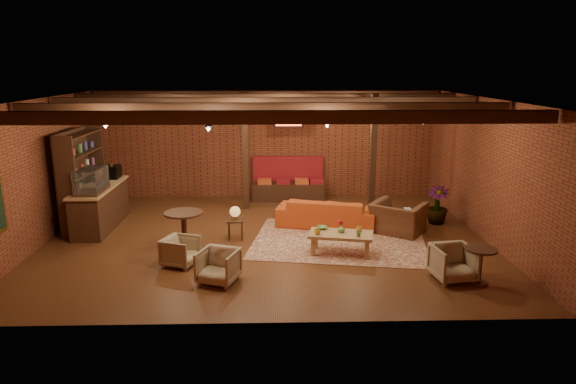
{
  "coord_description": "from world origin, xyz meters",
  "views": [
    {
      "loc": [
        0.18,
        -11.29,
        3.92
      ],
      "look_at": [
        0.5,
        0.2,
        1.06
      ],
      "focal_mm": 32.0,
      "sensor_mm": 36.0,
      "label": 1
    }
  ],
  "objects_px": {
    "armchair_a": "(180,250)",
    "plant_tall": "(440,168)",
    "armchair_far": "(453,261)",
    "round_table_left": "(184,224)",
    "side_table_lamp": "(235,214)",
    "armchair_b": "(218,265)",
    "coffee_table": "(340,235)",
    "round_table_right": "(480,260)",
    "armchair_right": "(398,213)",
    "side_table_book": "(404,211)",
    "sofa": "(327,213)"
  },
  "relations": [
    {
      "from": "armchair_b",
      "to": "armchair_right",
      "type": "height_order",
      "value": "armchair_right"
    },
    {
      "from": "round_table_left",
      "to": "armchair_a",
      "type": "height_order",
      "value": "round_table_left"
    },
    {
      "from": "armchair_right",
      "to": "coffee_table",
      "type": "bearing_deg",
      "value": 75.56
    },
    {
      "from": "armchair_far",
      "to": "armchair_a",
      "type": "bearing_deg",
      "value": 162.34
    },
    {
      "from": "plant_tall",
      "to": "side_table_lamp",
      "type": "bearing_deg",
      "value": -168.34
    },
    {
      "from": "sofa",
      "to": "coffee_table",
      "type": "distance_m",
      "value": 1.92
    },
    {
      "from": "round_table_right",
      "to": "coffee_table",
      "type": "bearing_deg",
      "value": 145.43
    },
    {
      "from": "side_table_lamp",
      "to": "side_table_book",
      "type": "height_order",
      "value": "side_table_lamp"
    },
    {
      "from": "sofa",
      "to": "plant_tall",
      "type": "height_order",
      "value": "plant_tall"
    },
    {
      "from": "round_table_left",
      "to": "side_table_book",
      "type": "height_order",
      "value": "round_table_left"
    },
    {
      "from": "armchair_a",
      "to": "side_table_book",
      "type": "relative_size",
      "value": 1.2
    },
    {
      "from": "sofa",
      "to": "armchair_a",
      "type": "xyz_separation_m",
      "value": [
        -3.18,
        -2.48,
        -0.03
      ]
    },
    {
      "from": "armchair_b",
      "to": "armchair_right",
      "type": "relative_size",
      "value": 0.6
    },
    {
      "from": "side_table_book",
      "to": "armchair_b",
      "type": "bearing_deg",
      "value": -143.76
    },
    {
      "from": "sofa",
      "to": "side_table_lamp",
      "type": "bearing_deg",
      "value": 36.44
    },
    {
      "from": "side_table_lamp",
      "to": "armchair_right",
      "type": "distance_m",
      "value": 3.85
    },
    {
      "from": "sofa",
      "to": "armchair_far",
      "type": "distance_m",
      "value": 3.91
    },
    {
      "from": "coffee_table",
      "to": "round_table_left",
      "type": "relative_size",
      "value": 1.69
    },
    {
      "from": "coffee_table",
      "to": "plant_tall",
      "type": "distance_m",
      "value": 3.57
    },
    {
      "from": "armchair_a",
      "to": "armchair_far",
      "type": "height_order",
      "value": "armchair_far"
    },
    {
      "from": "armchair_b",
      "to": "armchair_far",
      "type": "height_order",
      "value": "armchair_far"
    },
    {
      "from": "round_table_left",
      "to": "armchair_far",
      "type": "relative_size",
      "value": 1.17
    },
    {
      "from": "sofa",
      "to": "armchair_right",
      "type": "height_order",
      "value": "armchair_right"
    },
    {
      "from": "armchair_b",
      "to": "side_table_book",
      "type": "height_order",
      "value": "armchair_b"
    },
    {
      "from": "coffee_table",
      "to": "armchair_b",
      "type": "bearing_deg",
      "value": -149.84
    },
    {
      "from": "coffee_table",
      "to": "side_table_lamp",
      "type": "relative_size",
      "value": 1.87
    },
    {
      "from": "side_table_book",
      "to": "plant_tall",
      "type": "height_order",
      "value": "plant_tall"
    },
    {
      "from": "armchair_far",
      "to": "round_table_left",
      "type": "bearing_deg",
      "value": 153.5
    },
    {
      "from": "round_table_right",
      "to": "armchair_far",
      "type": "relative_size",
      "value": 0.94
    },
    {
      "from": "armchair_right",
      "to": "armchair_a",
      "type": "bearing_deg",
      "value": 56.41
    },
    {
      "from": "side_table_lamp",
      "to": "armchair_b",
      "type": "xyz_separation_m",
      "value": [
        -0.14,
        -2.45,
        -0.24
      ]
    },
    {
      "from": "side_table_lamp",
      "to": "side_table_book",
      "type": "relative_size",
      "value": 1.44
    },
    {
      "from": "side_table_book",
      "to": "armchair_right",
      "type": "bearing_deg",
      "value": -123.27
    },
    {
      "from": "armchair_right",
      "to": "plant_tall",
      "type": "xyz_separation_m",
      "value": [
        1.17,
        0.76,
        0.92
      ]
    },
    {
      "from": "armchair_a",
      "to": "coffee_table",
      "type": "bearing_deg",
      "value": -59.76
    },
    {
      "from": "armchair_a",
      "to": "armchair_b",
      "type": "height_order",
      "value": "armchair_b"
    },
    {
      "from": "round_table_right",
      "to": "plant_tall",
      "type": "xyz_separation_m",
      "value": [
        0.37,
        3.69,
        0.97
      ]
    },
    {
      "from": "side_table_book",
      "to": "armchair_a",
      "type": "bearing_deg",
      "value": -156.16
    },
    {
      "from": "armchair_a",
      "to": "armchair_b",
      "type": "bearing_deg",
      "value": -114.85
    },
    {
      "from": "armchair_a",
      "to": "plant_tall",
      "type": "xyz_separation_m",
      "value": [
        6.0,
        2.63,
        1.11
      ]
    },
    {
      "from": "sofa",
      "to": "armchair_a",
      "type": "bearing_deg",
      "value": 52.61
    },
    {
      "from": "sofa",
      "to": "plant_tall",
      "type": "distance_m",
      "value": 3.02
    },
    {
      "from": "armchair_far",
      "to": "armchair_right",
      "type": "bearing_deg",
      "value": 89.83
    },
    {
      "from": "coffee_table",
      "to": "armchair_right",
      "type": "distance_m",
      "value": 2.03
    },
    {
      "from": "armchair_b",
      "to": "side_table_book",
      "type": "bearing_deg",
      "value": 55.51
    },
    {
      "from": "round_table_left",
      "to": "armchair_b",
      "type": "bearing_deg",
      "value": -62.29
    },
    {
      "from": "coffee_table",
      "to": "round_table_right",
      "type": "relative_size",
      "value": 2.1
    },
    {
      "from": "round_table_left",
      "to": "armchair_far",
      "type": "height_order",
      "value": "round_table_left"
    },
    {
      "from": "plant_tall",
      "to": "round_table_left",
      "type": "bearing_deg",
      "value": -163.84
    },
    {
      "from": "armchair_a",
      "to": "armchair_right",
      "type": "xyz_separation_m",
      "value": [
        4.82,
        1.87,
        0.18
      ]
    }
  ]
}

